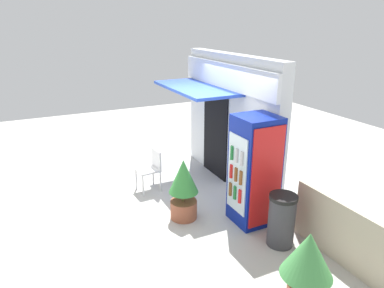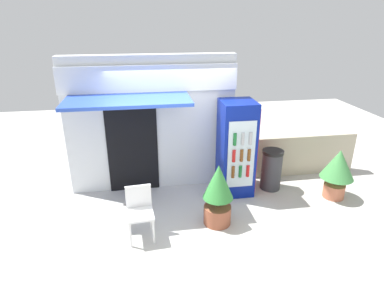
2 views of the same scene
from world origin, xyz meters
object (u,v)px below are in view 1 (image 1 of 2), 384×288
Objects in this scene: potted_plant_near_shop at (184,187)px; potted_plant_curbside at (307,261)px; trash_bin at (281,220)px; plastic_chair at (151,167)px; drink_cooler at (254,171)px.

potted_plant_near_shop reaches higher than potted_plant_curbside.
trash_bin is at bearing 36.74° from potted_plant_near_shop.
trash_bin is (1.40, 1.05, -0.18)m from potted_plant_near_shop.
potted_plant_near_shop reaches higher than trash_bin.
plastic_chair is 2.98m from trash_bin.
drink_cooler reaches higher than plastic_chair.
drink_cooler is 1.71× the size of potted_plant_near_shop.
drink_cooler is 2.02m from potted_plant_curbside.
drink_cooler is at bearing 31.12° from plastic_chair.
plastic_chair reaches higher than trash_bin.
potted_plant_near_shop is (-0.62, -1.05, -0.35)m from drink_cooler.
plastic_chair is 1.01× the size of trash_bin.
drink_cooler reaches higher than potted_plant_curbside.
potted_plant_near_shop reaches higher than plastic_chair.
potted_plant_curbside is at bearing -16.22° from drink_cooler.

